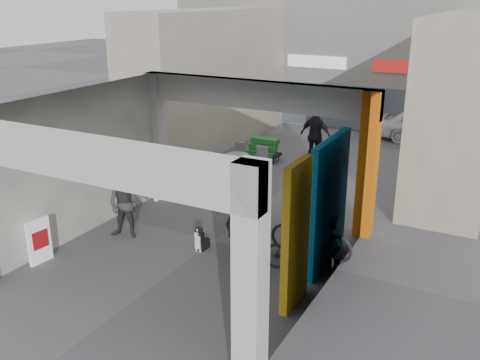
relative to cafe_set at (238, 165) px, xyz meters
The scene contains 21 objects.
ground 4.85m from the cafe_set, 68.62° to the right, with size 90.00×90.00×0.00m, color #56565B.
arcade_canopy 6.13m from the cafe_set, 66.62° to the right, with size 6.40×6.45×6.40m.
far_building 10.32m from the cafe_set, 79.47° to the left, with size 18.00×4.08×8.00m.
plaza_bldg_left 4.60m from the cafe_set, 132.42° to the left, with size 2.00×9.00×5.00m, color #B5AC96.
plaza_bldg_right 7.27m from the cafe_set, 25.55° to the left, with size 2.00×9.00×5.00m, color #B5AC96.
bollard_left 2.13m from the cafe_set, 83.09° to the right, with size 0.09×0.09×0.95m, color gray.
bollard_center 2.78m from the cafe_set, 54.11° to the right, with size 0.09×0.09×0.88m, color gray.
bollard_right 4.06m from the cafe_set, 33.93° to the right, with size 0.09×0.09×0.84m, color gray.
advert_board_near 7.24m from the cafe_set, 97.79° to the right, with size 0.15×0.56×1.00m.
advert_board_far 2.98m from the cafe_set, 109.26° to the right, with size 0.11×0.55×1.00m.
cafe_set is the anchor object (origin of this frame).
produce_stand 1.86m from the cafe_set, 90.06° to the left, with size 1.16×0.63×0.77m.
crate_stack 4.02m from the cafe_set, 60.10° to the left, with size 0.47×0.37×0.56m.
border_collie 5.34m from the cafe_set, 70.88° to the right, with size 0.22×0.43×0.60m.
man_with_dog 5.35m from the cafe_set, 61.73° to the right, with size 0.66×0.43×1.81m, color black.
man_back_turned 5.31m from the cafe_set, 92.00° to the right, with size 0.80×0.63×1.65m, color #3A3A3C.
man_elderly 4.34m from the cafe_set, 41.98° to the right, with size 0.77×0.50×1.58m, color #5D7EB5.
man_crates 2.97m from the cafe_set, 53.17° to the left, with size 1.17×0.49×2.00m, color black.
bicycle_front 5.81m from the cafe_set, 45.74° to the right, with size 0.66×1.90×1.00m, color black.
bicycle_rear 6.39m from the cafe_set, 50.51° to the right, with size 0.42×1.49×0.90m, color black.
white_van 8.47m from the cafe_set, 55.74° to the left, with size 1.59×3.96×1.35m, color white.
Camera 1 is at (5.92, -9.80, 5.50)m, focal length 40.00 mm.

